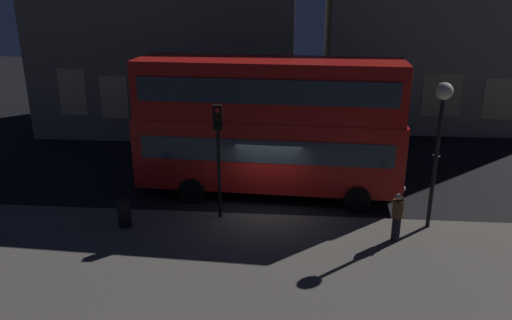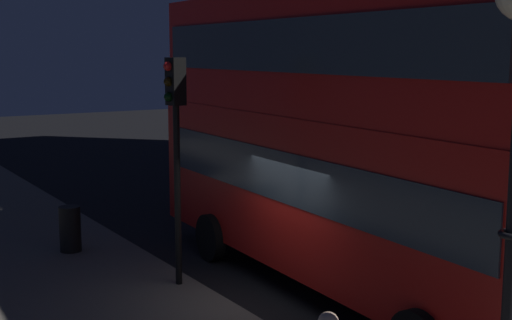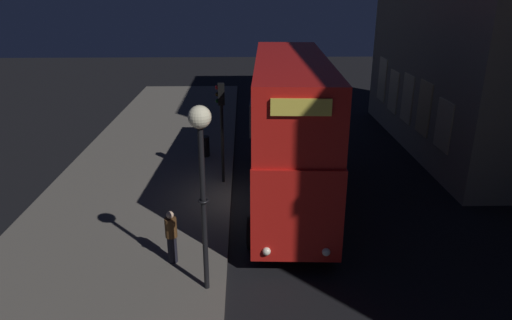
% 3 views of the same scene
% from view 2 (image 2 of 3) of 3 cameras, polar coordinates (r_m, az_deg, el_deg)
% --- Properties ---
extents(ground_plane, '(80.00, 80.00, 0.00)m').
position_cam_2_polar(ground_plane, '(12.59, 1.66, -11.72)').
color(ground_plane, black).
extents(double_decker_bus, '(10.64, 3.28, 5.50)m').
position_cam_2_polar(double_decker_bus, '(12.86, 7.20, 2.70)').
color(double_decker_bus, red).
rests_on(double_decker_bus, ground).
extents(traffic_light_near_kerb, '(0.34, 0.37, 4.18)m').
position_cam_2_polar(traffic_light_near_kerb, '(12.78, -6.52, 2.93)').
color(traffic_light_near_kerb, black).
rests_on(traffic_light_near_kerb, sidewalk_slab).
extents(litter_bin, '(0.46, 0.46, 0.99)m').
position_cam_2_polar(litter_bin, '(15.83, -14.78, -5.40)').
color(litter_bin, black).
rests_on(litter_bin, sidewalk_slab).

